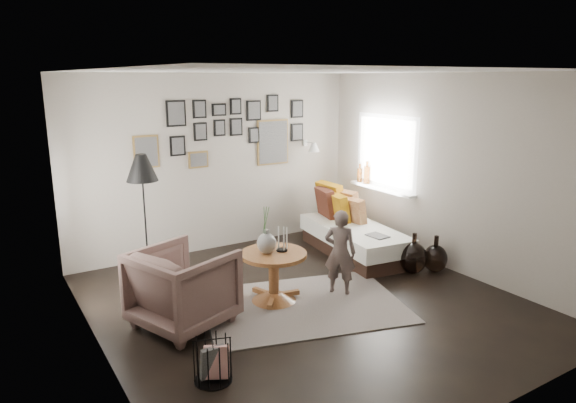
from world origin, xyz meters
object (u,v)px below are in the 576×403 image
pedestal_table (274,279)px  daybed (350,233)px  demijohn_large (413,258)px  magazine_basket (213,360)px  demijohn_small (435,258)px  child (340,252)px  armchair (183,287)px  floor_lamp (142,173)px  vase (267,239)px

pedestal_table → daybed: daybed is taller
demijohn_large → daybed: bearing=99.8°
daybed → demijohn_large: (0.19, -1.09, -0.08)m
magazine_basket → demijohn_small: demijohn_small is taller
magazine_basket → child: 2.25m
pedestal_table → magazine_basket: size_ratio=1.93×
daybed → demijohn_small: 1.30m
armchair → floor_lamp: bearing=-21.7°
armchair → floor_lamp: floor_lamp is taller
pedestal_table → armchair: (-1.09, 0.00, 0.14)m
vase → demijohn_large: size_ratio=0.98×
floor_lamp → magazine_basket: size_ratio=4.16×
daybed → armchair: bearing=-156.4°
demijohn_small → pedestal_table: bearing=171.5°
pedestal_table → child: child is taller
armchair → floor_lamp: size_ratio=0.56×
demijohn_large → demijohn_small: size_ratio=1.10×
vase → armchair: 1.07m
magazine_basket → armchair: bearing=81.3°
floor_lamp → demijohn_large: bearing=-26.9°
armchair → demijohn_large: armchair is taller
vase → demijohn_large: 2.18m
magazine_basket → demijohn_small: (3.56, 0.77, -0.00)m
child → pedestal_table: bearing=32.2°
daybed → armchair: daybed is taller
vase → demijohn_small: vase is taller
armchair → child: bearing=-117.0°
pedestal_table → floor_lamp: size_ratio=0.46×
demijohn_small → armchair: bearing=174.2°
magazine_basket → child: size_ratio=0.38×
vase → demijohn_large: bearing=-6.6°
pedestal_table → vase: 0.49m
armchair → demijohn_large: (3.10, -0.22, -0.20)m
magazine_basket → floor_lamp: bearing=85.3°
armchair → magazine_basket: (-0.17, -1.11, -0.23)m
child → daybed: bearing=-86.0°
pedestal_table → daybed: bearing=25.5°
vase → magazine_basket: vase is taller
demijohn_large → child: (-1.23, 0.00, 0.31)m
floor_lamp → demijohn_large: size_ratio=2.98×
demijohn_large → child: 1.26m
vase → child: vase is taller
daybed → floor_lamp: size_ratio=1.22×
floor_lamp → magazine_basket: bearing=-94.7°
vase → demijohn_small: 2.47m
floor_lamp → vase: bearing=-53.4°
vase → floor_lamp: 1.76m
daybed → armchair: 3.04m
pedestal_table → child: (0.79, -0.22, 0.24)m
armchair → demijohn_large: size_ratio=1.66×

